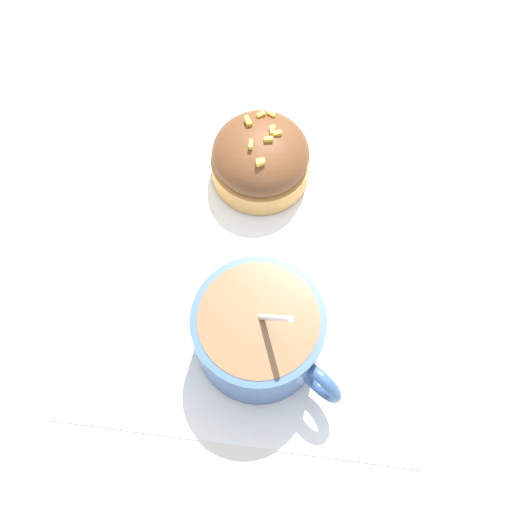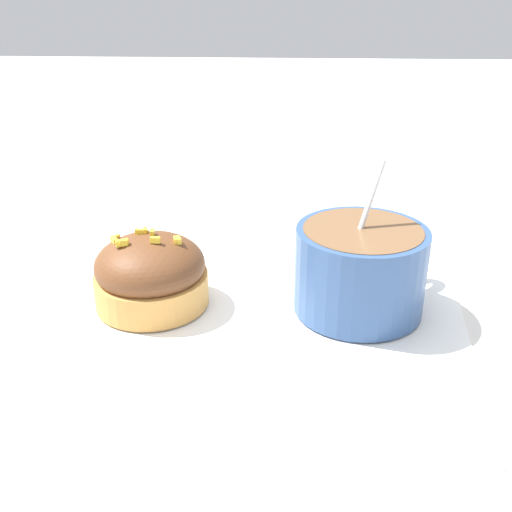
% 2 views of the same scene
% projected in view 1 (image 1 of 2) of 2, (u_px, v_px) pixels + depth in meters
% --- Properties ---
extents(ground_plane, '(3.00, 3.00, 0.00)m').
position_uv_depth(ground_plane, '(257.00, 254.00, 0.50)').
color(ground_plane, silver).
extents(paper_napkin, '(0.34, 0.31, 0.00)m').
position_uv_depth(paper_napkin, '(257.00, 253.00, 0.50)').
color(paper_napkin, white).
rests_on(paper_napkin, ground_plane).
extents(coffee_cup, '(0.10, 0.10, 0.11)m').
position_uv_depth(coffee_cup, '(263.00, 332.00, 0.44)').
color(coffee_cup, '#335184').
rests_on(coffee_cup, paper_napkin).
extents(frosted_pastry, '(0.09, 0.09, 0.06)m').
position_uv_depth(frosted_pastry, '(252.00, 158.00, 0.51)').
color(frosted_pastry, '#D19347').
rests_on(frosted_pastry, paper_napkin).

